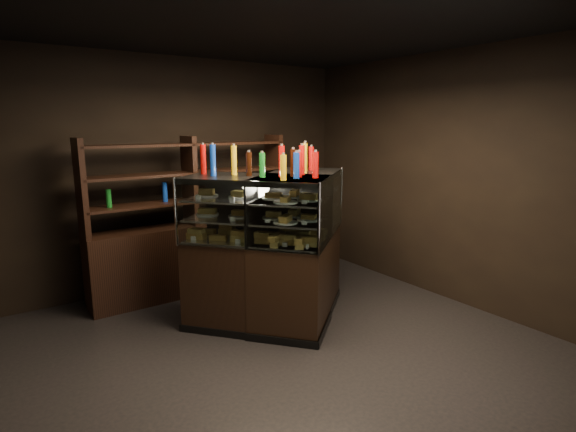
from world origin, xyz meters
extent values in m
plane|color=black|center=(0.00, 0.00, 0.00)|extent=(5.00, 5.00, 0.00)
cube|color=black|center=(0.00, 2.50, 1.50)|extent=(5.00, 0.02, 3.00)
cube|color=black|center=(2.50, 0.00, 1.50)|extent=(0.02, 5.00, 3.00)
cube|color=black|center=(0.00, 0.00, 3.00)|extent=(5.00, 5.00, 0.02)
cube|color=black|center=(0.64, 0.64, 0.48)|extent=(1.57, 1.50, 0.95)
cube|color=black|center=(0.64, 0.64, 0.04)|extent=(1.62, 1.55, 0.08)
cube|color=black|center=(0.64, 0.64, 1.59)|extent=(1.57, 1.50, 0.06)
cube|color=silver|center=(0.64, 0.64, 0.96)|extent=(1.49, 1.42, 0.02)
cube|color=silver|center=(0.64, 0.64, 1.18)|extent=(1.49, 1.42, 0.02)
cube|color=silver|center=(0.64, 0.64, 1.39)|extent=(1.49, 1.42, 0.02)
cube|color=white|center=(0.89, 0.36, 1.29)|extent=(1.10, 0.96, 0.67)
cylinder|color=silver|center=(1.43, 0.85, 1.29)|extent=(0.03, 0.03, 0.69)
cylinder|color=silver|center=(0.33, -0.11, 1.29)|extent=(0.03, 0.03, 0.69)
cube|color=black|center=(0.14, 0.68, 0.48)|extent=(1.50, 1.58, 0.95)
cube|color=black|center=(0.14, 0.68, 0.04)|extent=(1.54, 1.62, 0.08)
cube|color=black|center=(0.14, 0.68, 1.59)|extent=(1.50, 1.58, 0.06)
cube|color=silver|center=(0.14, 0.68, 0.96)|extent=(1.41, 1.50, 0.02)
cube|color=silver|center=(0.14, 0.68, 1.18)|extent=(1.41, 1.50, 0.02)
cube|color=silver|center=(0.14, 0.68, 1.39)|extent=(1.41, 1.50, 0.02)
cube|color=white|center=(-0.15, 0.44, 1.29)|extent=(0.95, 1.11, 0.67)
cylinder|color=silver|center=(0.33, -0.11, 1.29)|extent=(0.03, 0.03, 0.69)
cylinder|color=silver|center=(-0.61, 1.00, 1.29)|extent=(0.03, 0.03, 0.69)
cube|color=gold|center=(0.21, 0.22, 1.00)|extent=(0.20, 0.19, 0.06)
cube|color=gold|center=(0.39, 0.38, 1.00)|extent=(0.20, 0.19, 0.06)
cube|color=gold|center=(0.57, 0.54, 1.00)|extent=(0.20, 0.19, 0.06)
cube|color=gold|center=(0.76, 0.70, 1.00)|extent=(0.20, 0.19, 0.06)
cube|color=gold|center=(0.94, 0.86, 1.00)|extent=(0.20, 0.19, 0.06)
cube|color=gold|center=(1.13, 1.02, 1.00)|extent=(0.20, 0.19, 0.06)
cylinder|color=white|center=(0.23, 0.28, 1.20)|extent=(0.24, 0.24, 0.02)
cube|color=gold|center=(0.23, 0.28, 1.24)|extent=(0.18, 0.17, 0.05)
cylinder|color=white|center=(0.50, 0.52, 1.20)|extent=(0.24, 0.24, 0.02)
cube|color=gold|center=(0.50, 0.52, 1.24)|extent=(0.18, 0.17, 0.05)
cylinder|color=white|center=(0.78, 0.77, 1.20)|extent=(0.24, 0.24, 0.02)
cube|color=gold|center=(0.78, 0.77, 1.24)|extent=(0.18, 0.17, 0.05)
cylinder|color=white|center=(1.06, 1.01, 1.20)|extent=(0.24, 0.24, 0.02)
cube|color=gold|center=(1.06, 1.01, 1.24)|extent=(0.18, 0.17, 0.05)
cylinder|color=white|center=(0.23, 0.28, 1.40)|extent=(0.24, 0.24, 0.02)
cube|color=gold|center=(0.23, 0.28, 1.44)|extent=(0.18, 0.17, 0.05)
cylinder|color=white|center=(0.50, 0.52, 1.40)|extent=(0.24, 0.24, 0.02)
cube|color=gold|center=(0.50, 0.52, 1.44)|extent=(0.18, 0.17, 0.05)
cylinder|color=white|center=(0.78, 0.77, 1.40)|extent=(0.24, 0.24, 0.02)
cube|color=gold|center=(0.78, 0.77, 1.44)|extent=(0.18, 0.17, 0.05)
cylinder|color=white|center=(1.06, 1.01, 1.40)|extent=(0.24, 0.24, 0.02)
cube|color=gold|center=(1.06, 1.01, 1.44)|extent=(0.18, 0.17, 0.05)
cube|color=gold|center=(-0.29, 1.12, 1.00)|extent=(0.19, 0.20, 0.06)
cube|color=gold|center=(-0.13, 0.94, 1.00)|extent=(0.19, 0.20, 0.06)
cube|color=gold|center=(0.03, 0.75, 1.00)|extent=(0.19, 0.20, 0.06)
cube|color=gold|center=(0.19, 0.57, 1.00)|extent=(0.19, 0.20, 0.06)
cube|color=gold|center=(0.35, 0.38, 1.00)|extent=(0.19, 0.20, 0.06)
cube|color=gold|center=(0.50, 0.20, 1.00)|extent=(0.19, 0.20, 0.06)
cylinder|color=white|center=(-0.22, 1.10, 1.20)|extent=(0.24, 0.24, 0.02)
cube|color=gold|center=(-0.22, 1.10, 1.24)|extent=(0.17, 0.18, 0.05)
cylinder|color=white|center=(0.02, 0.82, 1.20)|extent=(0.24, 0.24, 0.02)
cube|color=gold|center=(0.02, 0.82, 1.24)|extent=(0.17, 0.18, 0.05)
cylinder|color=white|center=(0.26, 0.54, 1.20)|extent=(0.24, 0.24, 0.02)
cube|color=gold|center=(0.26, 0.54, 1.24)|extent=(0.17, 0.18, 0.05)
cylinder|color=white|center=(0.49, 0.26, 1.20)|extent=(0.24, 0.24, 0.02)
cube|color=gold|center=(0.49, 0.26, 1.24)|extent=(0.17, 0.18, 0.05)
cylinder|color=white|center=(-0.22, 1.10, 1.40)|extent=(0.24, 0.24, 0.02)
cube|color=gold|center=(-0.22, 1.10, 1.44)|extent=(0.17, 0.18, 0.05)
cylinder|color=white|center=(0.02, 0.82, 1.40)|extent=(0.24, 0.24, 0.02)
cube|color=gold|center=(0.02, 0.82, 1.44)|extent=(0.17, 0.18, 0.05)
cylinder|color=white|center=(0.26, 0.54, 1.40)|extent=(0.24, 0.24, 0.02)
cube|color=gold|center=(0.26, 0.54, 1.44)|extent=(0.17, 0.18, 0.05)
cylinder|color=white|center=(0.49, 0.26, 1.40)|extent=(0.24, 0.24, 0.02)
cube|color=gold|center=(0.49, 0.26, 1.44)|extent=(0.17, 0.18, 0.05)
cylinder|color=silver|center=(0.18, 0.25, 1.76)|extent=(0.06, 0.06, 0.28)
cylinder|color=silver|center=(0.18, 0.25, 1.91)|extent=(0.03, 0.03, 0.02)
cylinder|color=#0F38B2|center=(0.31, 0.36, 1.76)|extent=(0.06, 0.06, 0.28)
cylinder|color=silver|center=(0.31, 0.36, 1.91)|extent=(0.03, 0.03, 0.02)
cylinder|color=yellow|center=(0.45, 0.47, 1.76)|extent=(0.06, 0.06, 0.28)
cylinder|color=silver|center=(0.45, 0.47, 1.91)|extent=(0.03, 0.03, 0.02)
cylinder|color=#B20C0A|center=(0.58, 0.59, 1.76)|extent=(0.06, 0.06, 0.28)
cylinder|color=silver|center=(0.58, 0.59, 1.91)|extent=(0.03, 0.03, 0.02)
cylinder|color=black|center=(0.71, 0.70, 1.76)|extent=(0.06, 0.06, 0.28)
cylinder|color=silver|center=(0.71, 0.70, 1.91)|extent=(0.03, 0.03, 0.02)
cylinder|color=#147223|center=(0.84, 0.82, 1.76)|extent=(0.06, 0.06, 0.28)
cylinder|color=silver|center=(0.84, 0.82, 1.91)|extent=(0.03, 0.03, 0.02)
cylinder|color=#D8590A|center=(0.97, 0.93, 1.76)|extent=(0.06, 0.06, 0.28)
cylinder|color=silver|center=(0.97, 0.93, 1.91)|extent=(0.03, 0.03, 0.02)
cylinder|color=silver|center=(1.11, 1.04, 1.76)|extent=(0.06, 0.06, 0.28)
cylinder|color=silver|center=(1.11, 1.04, 1.91)|extent=(0.03, 0.03, 0.02)
cylinder|color=silver|center=(-0.26, 1.15, 1.76)|extent=(0.06, 0.06, 0.28)
cylinder|color=silver|center=(-0.26, 1.15, 1.91)|extent=(0.03, 0.03, 0.02)
cylinder|color=#0F38B2|center=(-0.15, 1.01, 1.76)|extent=(0.06, 0.06, 0.28)
cylinder|color=silver|center=(-0.15, 1.01, 1.91)|extent=(0.03, 0.03, 0.02)
cylinder|color=yellow|center=(-0.03, 0.88, 1.76)|extent=(0.06, 0.06, 0.28)
cylinder|color=silver|center=(-0.03, 0.88, 1.91)|extent=(0.03, 0.03, 0.02)
cylinder|color=#B20C0A|center=(0.08, 0.75, 1.76)|extent=(0.06, 0.06, 0.28)
cylinder|color=silver|center=(0.08, 0.75, 1.91)|extent=(0.03, 0.03, 0.02)
cylinder|color=black|center=(0.19, 0.62, 1.76)|extent=(0.06, 0.06, 0.28)
cylinder|color=silver|center=(0.19, 0.62, 1.91)|extent=(0.03, 0.03, 0.02)
cylinder|color=#147223|center=(0.31, 0.48, 1.76)|extent=(0.06, 0.06, 0.28)
cylinder|color=silver|center=(0.31, 0.48, 1.91)|extent=(0.03, 0.03, 0.02)
cylinder|color=#D8590A|center=(0.42, 0.35, 1.76)|extent=(0.06, 0.06, 0.28)
cylinder|color=silver|center=(0.42, 0.35, 1.91)|extent=(0.03, 0.03, 0.02)
cylinder|color=silver|center=(0.53, 0.22, 1.76)|extent=(0.06, 0.06, 0.28)
cylinder|color=silver|center=(0.53, 0.22, 1.91)|extent=(0.03, 0.03, 0.02)
cylinder|color=black|center=(0.52, 0.82, 0.09)|extent=(0.25, 0.25, 0.19)
cone|color=#185725|center=(0.52, 0.82, 0.44)|extent=(0.37, 0.37, 0.52)
cone|color=#185725|center=(0.52, 0.82, 0.61)|extent=(0.29, 0.29, 0.36)
cube|color=black|center=(-0.02, 2.05, 0.45)|extent=(2.60, 0.47, 0.90)
cube|color=black|center=(-1.29, 2.03, 1.45)|extent=(0.07, 0.38, 1.10)
cube|color=black|center=(-0.02, 2.05, 1.45)|extent=(0.07, 0.38, 1.10)
cube|color=black|center=(1.24, 2.07, 1.45)|extent=(0.07, 0.38, 1.10)
cube|color=black|center=(-0.02, 2.05, 1.20)|extent=(2.54, 0.42, 0.03)
cube|color=black|center=(-0.02, 2.05, 1.55)|extent=(2.54, 0.42, 0.03)
cube|color=black|center=(-0.02, 2.05, 1.90)|extent=(2.54, 0.42, 0.03)
cylinder|color=silver|center=(-1.00, 2.03, 1.32)|extent=(0.06, 0.06, 0.22)
cylinder|color=#0F38B2|center=(-0.35, 2.04, 1.32)|extent=(0.06, 0.06, 0.22)
cylinder|color=yellow|center=(0.31, 2.06, 1.32)|extent=(0.06, 0.06, 0.22)
cylinder|color=#B20C0A|center=(0.96, 2.07, 1.32)|extent=(0.06, 0.06, 0.22)
camera|label=1|loc=(-2.18, -3.24, 2.14)|focal=28.00mm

